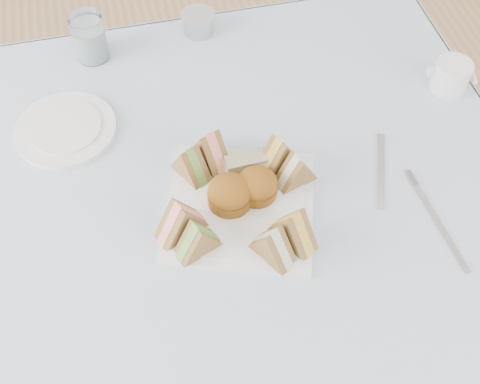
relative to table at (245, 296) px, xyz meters
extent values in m
plane|color=#9E7751|center=(0.00, 0.00, -0.37)|extent=(4.00, 4.00, 0.00)
cube|color=brown|center=(0.00, 0.00, 0.00)|extent=(0.90, 0.90, 0.74)
cube|color=#9AB5D7|center=(0.00, 0.00, 0.37)|extent=(1.02, 1.02, 0.01)
cube|color=silver|center=(-0.02, -0.02, 0.38)|extent=(0.31, 0.31, 0.01)
cylinder|color=brown|center=(-0.03, -0.01, 0.41)|extent=(0.10, 0.10, 0.05)
cylinder|color=brown|center=(0.02, 0.00, 0.41)|extent=(0.08, 0.08, 0.05)
cube|color=#E7D487|center=(0.01, 0.05, 0.41)|extent=(0.08, 0.03, 0.03)
cylinder|color=silver|center=(-0.29, 0.23, 0.38)|extent=(0.22, 0.22, 0.01)
cylinder|color=white|center=(-0.22, 0.43, 0.43)|extent=(0.09, 0.09, 0.10)
cylinder|color=#B4B6C7|center=(0.01, 0.46, 0.40)|extent=(0.10, 0.10, 0.04)
cube|color=#B4B6C7|center=(0.25, 0.01, 0.38)|extent=(0.07, 0.17, 0.00)
cube|color=#B4B6C7|center=(0.30, -0.13, 0.38)|extent=(0.02, 0.18, 0.00)
cylinder|color=silver|center=(0.46, 0.17, 0.41)|extent=(0.09, 0.09, 0.06)
camera|label=1|loc=(-0.15, -0.58, 1.23)|focal=45.00mm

